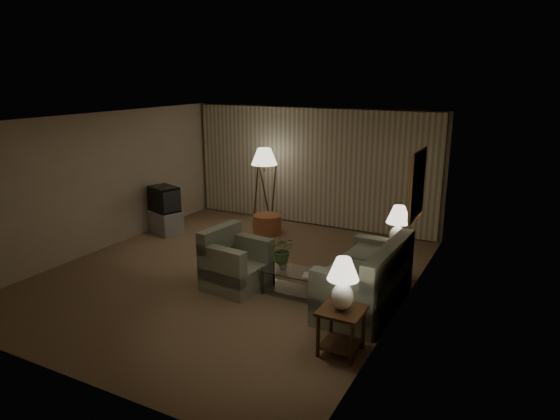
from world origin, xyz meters
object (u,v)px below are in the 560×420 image
(crt_tv, at_px, (164,199))
(floor_lamp, at_px, (264,186))
(sofa, at_px, (364,282))
(table_lamp_near, at_px, (343,279))
(coffee_table, at_px, (291,279))
(vase, at_px, (283,264))
(side_table_far, at_px, (396,258))
(side_table_near, at_px, (341,323))
(table_lamp_far, at_px, (398,223))
(armchair, at_px, (237,265))
(ottoman, at_px, (267,224))
(tv_cabinet, at_px, (166,222))

(crt_tv, bearing_deg, floor_lamp, 60.57)
(sofa, height_order, table_lamp_near, table_lamp_near)
(coffee_table, xyz_separation_m, vase, (-0.15, -0.00, 0.21))
(side_table_far, height_order, table_lamp_near, table_lamp_near)
(side_table_near, xyz_separation_m, table_lamp_near, (-0.00, 0.00, 0.59))
(side_table_near, height_order, table_lamp_far, table_lamp_far)
(sofa, bearing_deg, side_table_far, 175.53)
(coffee_table, bearing_deg, armchair, -170.50)
(table_lamp_near, bearing_deg, vase, 139.49)
(side_table_near, bearing_deg, ottoman, 129.61)
(ottoman, bearing_deg, crt_tv, -153.28)
(table_lamp_near, bearing_deg, armchair, 153.92)
(side_table_far, xyz_separation_m, vase, (-1.46, -1.35, 0.09))
(side_table_near, xyz_separation_m, table_lamp_far, (-0.00, 2.60, 0.61))
(floor_lamp, bearing_deg, armchair, -68.44)
(side_table_far, bearing_deg, table_lamp_far, -165.96)
(table_lamp_near, bearing_deg, side_table_far, 90.00)
(table_lamp_far, xyz_separation_m, crt_tv, (-5.20, 0.24, -0.25))
(ottoman, bearing_deg, tv_cabinet, -153.28)
(side_table_near, bearing_deg, table_lamp_far, 90.00)
(tv_cabinet, distance_m, ottoman, 2.25)
(tv_cabinet, xyz_separation_m, vase, (3.74, -1.59, 0.24))
(side_table_far, distance_m, ottoman, 3.43)
(armchair, bearing_deg, side_table_near, -109.60)
(ottoman, relative_size, vase, 4.35)
(floor_lamp, bearing_deg, tv_cabinet, -139.23)
(side_table_far, relative_size, crt_tv, 0.79)
(side_table_far, xyz_separation_m, crt_tv, (-5.20, 0.24, 0.38))
(coffee_table, height_order, tv_cabinet, tv_cabinet)
(side_table_far, relative_size, table_lamp_near, 0.89)
(armchair, height_order, table_lamp_near, table_lamp_near)
(vase, bearing_deg, ottoman, 123.54)
(side_table_far, distance_m, table_lamp_far, 0.62)
(table_lamp_far, xyz_separation_m, floor_lamp, (-3.51, 1.71, -0.07))
(armchair, relative_size, side_table_near, 1.87)
(vase, bearing_deg, armchair, -168.70)
(tv_cabinet, bearing_deg, vase, -3.31)
(tv_cabinet, bearing_deg, table_lamp_far, 17.10)
(armchair, relative_size, floor_lamp, 0.62)
(sofa, distance_m, floor_lamp, 4.50)
(side_table_near, relative_size, coffee_table, 0.62)
(sofa, bearing_deg, table_lamp_near, 8.71)
(armchair, xyz_separation_m, table_lamp_near, (2.24, -1.10, 0.61))
(tv_cabinet, bearing_deg, coffee_table, -2.51)
(armchair, relative_size, vase, 7.85)
(side_table_far, relative_size, table_lamp_far, 0.84)
(armchair, bearing_deg, sofa, -76.56)
(side_table_near, height_order, vase, side_table_near)
(table_lamp_far, distance_m, coffee_table, 2.03)
(sofa, xyz_separation_m, floor_lamp, (-3.36, 2.96, 0.53))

